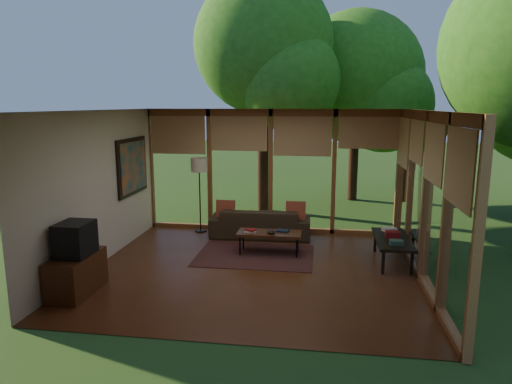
% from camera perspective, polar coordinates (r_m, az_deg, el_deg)
% --- Properties ---
extents(floor, '(5.50, 5.50, 0.00)m').
position_cam_1_polar(floor, '(7.96, -0.30, -9.65)').
color(floor, '#5D2E18').
rests_on(floor, ground).
extents(ceiling, '(5.50, 5.50, 0.00)m').
position_cam_1_polar(ceiling, '(7.45, -0.32, 10.18)').
color(ceiling, silver).
rests_on(ceiling, ground).
extents(wall_left, '(0.04, 5.00, 2.70)m').
position_cam_1_polar(wall_left, '(8.44, -19.09, 0.45)').
color(wall_left, beige).
rests_on(wall_left, ground).
extents(wall_front, '(5.50, 0.04, 2.70)m').
position_cam_1_polar(wall_front, '(5.20, -4.45, -5.28)').
color(wall_front, beige).
rests_on(wall_front, ground).
extents(window_wall_back, '(5.50, 0.12, 2.70)m').
position_cam_1_polar(window_wall_back, '(10.03, 1.83, 2.63)').
color(window_wall_back, brown).
rests_on(window_wall_back, ground).
extents(window_wall_right, '(0.12, 5.00, 2.70)m').
position_cam_1_polar(window_wall_right, '(7.68, 20.42, -0.63)').
color(window_wall_right, brown).
rests_on(window_wall_right, ground).
extents(tree_nw, '(3.52, 3.52, 6.04)m').
position_cam_1_polar(tree_nw, '(12.08, 0.95, 17.91)').
color(tree_nw, '#361D13').
rests_on(tree_nw, ground).
extents(tree_ne, '(3.74, 3.74, 5.42)m').
position_cam_1_polar(tree_ne, '(13.74, 12.44, 13.77)').
color(tree_ne, '#361D13').
rests_on(tree_ne, ground).
extents(rug, '(2.17, 1.54, 0.01)m').
position_cam_1_polar(rug, '(8.64, -0.11, -7.92)').
color(rug, maroon).
rests_on(rug, floor).
extents(sofa, '(2.14, 0.89, 0.62)m').
position_cam_1_polar(sofa, '(9.77, 0.57, -3.82)').
color(sofa, '#35281A').
rests_on(sofa, floor).
extents(pillow_left, '(0.39, 0.21, 0.41)m').
position_cam_1_polar(pillow_left, '(9.79, -3.83, -2.21)').
color(pillow_left, maroon).
rests_on(pillow_left, sofa).
extents(pillow_right, '(0.41, 0.22, 0.43)m').
position_cam_1_polar(pillow_right, '(9.59, 4.98, -2.44)').
color(pillow_right, maroon).
rests_on(pillow_right, sofa).
extents(ct_book_lower, '(0.22, 0.17, 0.03)m').
position_cam_1_polar(ct_book_lower, '(8.62, -0.69, -4.95)').
color(ct_book_lower, beige).
rests_on(ct_book_lower, coffee_table).
extents(ct_book_upper, '(0.23, 0.20, 0.03)m').
position_cam_1_polar(ct_book_upper, '(8.61, -0.69, -4.75)').
color(ct_book_upper, maroon).
rests_on(ct_book_upper, coffee_table).
extents(ct_book_side, '(0.25, 0.21, 0.03)m').
position_cam_1_polar(ct_book_side, '(8.67, 3.38, -4.85)').
color(ct_book_side, '#151F30').
rests_on(ct_book_side, coffee_table).
extents(ct_bowl, '(0.16, 0.16, 0.07)m').
position_cam_1_polar(ct_bowl, '(8.51, 1.93, -5.01)').
color(ct_bowl, black).
rests_on(ct_bowl, coffee_table).
extents(media_cabinet, '(0.50, 1.00, 0.60)m').
position_cam_1_polar(media_cabinet, '(7.42, -21.53, -9.55)').
color(media_cabinet, '#4A2614').
rests_on(media_cabinet, floor).
extents(television, '(0.45, 0.55, 0.50)m').
position_cam_1_polar(television, '(7.24, -21.69, -5.48)').
color(television, black).
rests_on(television, media_cabinet).
extents(console_book_a, '(0.23, 0.17, 0.08)m').
position_cam_1_polar(console_book_a, '(8.11, 17.15, -6.05)').
color(console_book_a, '#2C4E45').
rests_on(console_book_a, side_console).
extents(console_book_b, '(0.24, 0.18, 0.11)m').
position_cam_1_polar(console_book_b, '(8.54, 16.70, -5.09)').
color(console_book_b, maroon).
rests_on(console_book_b, side_console).
extents(console_book_c, '(0.30, 0.27, 0.07)m').
position_cam_1_polar(console_book_c, '(8.92, 16.33, -4.52)').
color(console_book_c, beige).
rests_on(console_book_c, side_console).
extents(floor_lamp, '(0.36, 0.36, 1.65)m').
position_cam_1_polar(floor_lamp, '(10.02, -7.11, 2.86)').
color(floor_lamp, black).
rests_on(floor_lamp, floor).
extents(coffee_table, '(1.20, 0.50, 0.43)m').
position_cam_1_polar(coffee_table, '(8.63, 1.67, -5.26)').
color(coffee_table, '#4A2614').
rests_on(coffee_table, floor).
extents(side_console, '(0.60, 1.40, 0.46)m').
position_cam_1_polar(side_console, '(8.52, 16.71, -5.83)').
color(side_console, black).
rests_on(side_console, floor).
extents(wall_painting, '(0.06, 1.35, 1.15)m').
position_cam_1_polar(wall_painting, '(9.65, -15.18, 3.12)').
color(wall_painting, black).
rests_on(wall_painting, wall_left).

